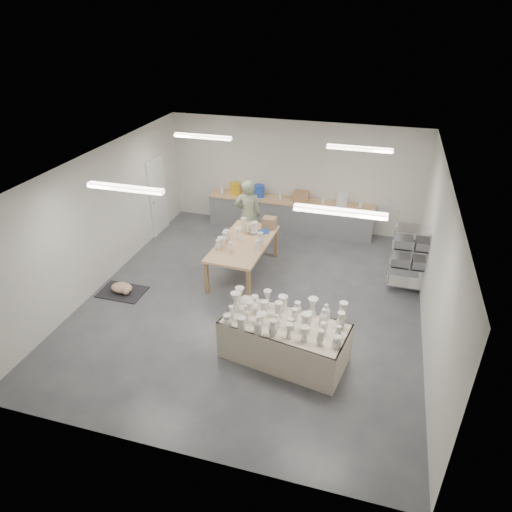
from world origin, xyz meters
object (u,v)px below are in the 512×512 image
(drying_table, at_px, (284,338))
(work_table, at_px, (245,240))
(potter, at_px, (248,215))
(red_stool, at_px, (251,233))

(drying_table, height_order, work_table, work_table)
(potter, relative_size, red_stool, 4.54)
(work_table, bearing_deg, drying_table, -57.60)
(work_table, height_order, potter, potter)
(potter, bearing_deg, red_stool, -105.01)
(drying_table, height_order, red_stool, drying_table)
(drying_table, distance_m, red_stool, 4.59)
(drying_table, xyz_separation_m, red_stool, (-1.86, 4.20, -0.16))
(drying_table, distance_m, potter, 4.37)
(red_stool, bearing_deg, work_table, -78.64)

